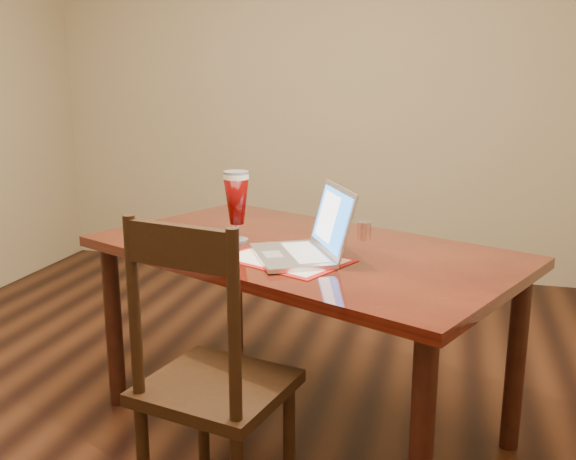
# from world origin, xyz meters

# --- Properties ---
(ground) EXTENTS (5.00, 5.00, 0.00)m
(ground) POSITION_xyz_m (0.00, 0.00, 0.00)
(ground) COLOR black
(ground) RESTS_ON ground
(dining_table) EXTENTS (1.89, 1.53, 1.06)m
(dining_table) POSITION_xyz_m (0.19, 0.28, 0.69)
(dining_table) COLOR #52180A
(dining_table) RESTS_ON ground
(dining_chair) EXTENTS (0.52, 0.50, 1.04)m
(dining_chair) POSITION_xyz_m (0.05, -0.36, 0.49)
(dining_chair) COLOR black
(dining_chair) RESTS_ON ground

